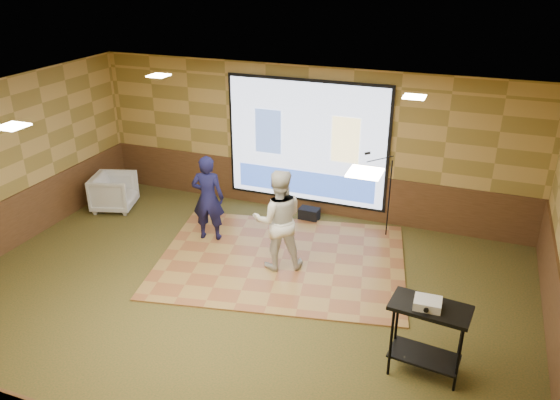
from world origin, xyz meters
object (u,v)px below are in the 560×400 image
at_px(player_left, 208,198).
at_px(projector, 428,303).
at_px(av_table, 428,326).
at_px(banquet_chair, 114,192).
at_px(projector_screen, 306,144).
at_px(player_right, 278,220).
at_px(dance_floor, 282,260).
at_px(duffel_bag, 309,214).
at_px(mic_stand, 385,212).

height_order(player_left, projector, player_left).
relative_size(av_table, banquet_chair, 1.21).
bearing_deg(banquet_chair, projector_screen, -88.03).
distance_m(av_table, banquet_chair, 7.25).
height_order(player_right, projector, player_right).
height_order(dance_floor, banquet_chair, banquet_chair).
xyz_separation_m(player_right, banquet_chair, (-4.05, 1.00, -0.53)).
height_order(projector_screen, banquet_chair, projector_screen).
relative_size(banquet_chair, duffel_bag, 2.10).
xyz_separation_m(mic_stand, banquet_chair, (-5.50, -0.79, -0.12)).
bearing_deg(player_left, av_table, 138.32).
height_order(av_table, banquet_chair, av_table).
relative_size(dance_floor, player_right, 2.41).
relative_size(projector_screen, player_left, 2.04).
xyz_separation_m(av_table, duffel_bag, (-2.73, 3.69, -0.59)).
bearing_deg(player_left, duffel_bag, -149.63).
height_order(av_table, mic_stand, mic_stand).
height_order(mic_stand, banquet_chair, mic_stand).
relative_size(dance_floor, player_left, 2.60).
xyz_separation_m(mic_stand, duffel_bag, (-1.53, 0.15, -0.37)).
bearing_deg(duffel_bag, dance_floor, -88.32).
distance_m(player_right, projector, 3.16).
xyz_separation_m(player_left, player_right, (1.57, -0.50, 0.06)).
bearing_deg(dance_floor, av_table, -36.45).
xyz_separation_m(dance_floor, player_right, (0.03, -0.23, 0.89)).
relative_size(dance_floor, projector, 13.01).
bearing_deg(player_left, projector, 137.71).
bearing_deg(duffel_bag, av_table, -53.52).
relative_size(av_table, duffel_bag, 2.55).
height_order(player_left, player_right, player_right).
xyz_separation_m(player_left, banquet_chair, (-2.48, 0.49, -0.46)).
bearing_deg(av_table, dance_floor, 143.55).
relative_size(player_left, banquet_chair, 1.95).
bearing_deg(player_right, projector, 119.95).
distance_m(player_left, banquet_chair, 2.57).
distance_m(player_left, duffel_bag, 2.19).
height_order(projector_screen, player_left, projector_screen).
relative_size(player_left, player_right, 0.93).
relative_size(dance_floor, mic_stand, 2.56).
relative_size(mic_stand, banquet_chair, 1.98).
bearing_deg(dance_floor, banquet_chair, 169.22).
height_order(player_left, av_table, player_left).
distance_m(projector_screen, duffel_bag, 1.41).
xyz_separation_m(player_left, projector, (4.18, -2.28, 0.22)).
bearing_deg(av_table, mic_stand, 108.69).
xyz_separation_m(player_left, mic_stand, (3.02, 1.29, -0.35)).
xyz_separation_m(dance_floor, mic_stand, (1.48, 1.56, 0.48)).
distance_m(player_right, mic_stand, 2.34).
bearing_deg(mic_stand, av_table, -64.27).
relative_size(projector_screen, banquet_chair, 3.99).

